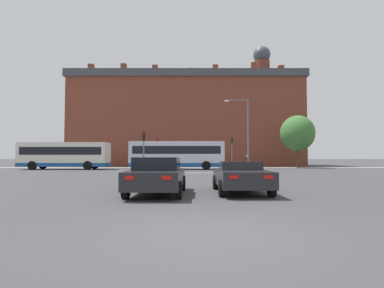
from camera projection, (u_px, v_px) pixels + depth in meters
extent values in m
plane|color=#3D3D3F|center=(210.00, 234.00, 5.72)|extent=(400.00, 400.00, 0.00)
cube|color=silver|center=(196.00, 173.00, 27.42)|extent=(7.68, 0.30, 0.01)
cube|color=gray|center=(195.00, 168.00, 41.25)|extent=(68.53, 2.50, 0.01)
cube|color=brown|center=(187.00, 125.00, 51.74)|extent=(37.22, 11.93, 13.93)
cube|color=#42444C|center=(187.00, 82.00, 52.07)|extent=(37.96, 12.41, 1.18)
cube|color=brown|center=(92.00, 70.00, 50.31)|extent=(0.90, 0.90, 1.92)
cube|color=brown|center=(124.00, 70.00, 50.10)|extent=(0.90, 0.90, 1.92)
cube|color=brown|center=(156.00, 71.00, 50.82)|extent=(0.90, 0.90, 1.92)
cube|color=brown|center=(191.00, 74.00, 52.63)|extent=(0.90, 0.90, 1.92)
cube|color=brown|center=(216.00, 71.00, 50.71)|extent=(0.90, 0.90, 1.92)
cube|color=brown|center=(254.00, 68.00, 49.40)|extent=(0.90, 0.90, 1.92)
cube|color=brown|center=(282.00, 71.00, 50.93)|extent=(0.90, 0.90, 1.92)
cylinder|color=brown|center=(263.00, 70.00, 52.13)|extent=(2.68, 2.68, 3.08)
sphere|color=#42444C|center=(262.00, 55.00, 52.24)|extent=(2.97, 2.97, 2.97)
cube|color=#232328|center=(158.00, 178.00, 11.89)|extent=(2.04, 4.43, 0.65)
cube|color=black|center=(158.00, 164.00, 11.88)|extent=(1.72, 2.01, 0.50)
cylinder|color=black|center=(141.00, 183.00, 13.26)|extent=(0.23, 0.64, 0.64)
cylinder|color=black|center=(183.00, 183.00, 13.22)|extent=(0.23, 0.64, 0.64)
cylinder|color=black|center=(126.00, 190.00, 10.55)|extent=(0.23, 0.64, 0.64)
cylinder|color=black|center=(179.00, 190.00, 10.50)|extent=(0.23, 0.64, 0.64)
cube|color=red|center=(130.00, 178.00, 9.71)|extent=(0.32, 0.06, 0.12)
cube|color=red|center=(167.00, 178.00, 9.68)|extent=(0.32, 0.06, 0.12)
cube|color=#232328|center=(241.00, 177.00, 12.40)|extent=(1.97, 4.25, 0.62)
cube|color=#232328|center=(241.00, 166.00, 12.52)|extent=(1.67, 1.29, 0.35)
cylinder|color=black|center=(216.00, 182.00, 13.69)|extent=(0.23, 0.64, 0.64)
cylinder|color=black|center=(257.00, 182.00, 13.70)|extent=(0.23, 0.64, 0.64)
cylinder|color=black|center=(223.00, 188.00, 11.07)|extent=(0.23, 0.64, 0.64)
cylinder|color=black|center=(272.00, 188.00, 11.08)|extent=(0.23, 0.64, 0.64)
cube|color=red|center=(235.00, 177.00, 10.27)|extent=(0.32, 0.05, 0.12)
cube|color=red|center=(269.00, 177.00, 10.27)|extent=(0.32, 0.05, 0.12)
cube|color=silver|center=(178.00, 154.00, 35.06)|extent=(10.91, 2.50, 2.92)
cube|color=#194C8E|center=(178.00, 165.00, 35.00)|extent=(10.93, 2.52, 0.44)
cube|color=black|center=(178.00, 150.00, 35.08)|extent=(10.04, 2.53, 0.90)
cylinder|color=black|center=(147.00, 166.00, 33.81)|extent=(1.00, 0.28, 1.00)
cylinder|color=black|center=(150.00, 165.00, 36.20)|extent=(1.00, 0.28, 1.00)
cylinder|color=black|center=(207.00, 166.00, 33.80)|extent=(1.00, 0.28, 1.00)
cylinder|color=black|center=(206.00, 165.00, 36.19)|extent=(1.00, 0.28, 1.00)
cube|color=silver|center=(66.00, 154.00, 35.31)|extent=(10.19, 2.56, 2.81)
cube|color=#194C8E|center=(65.00, 165.00, 35.26)|extent=(10.21, 2.58, 0.44)
cube|color=black|center=(66.00, 151.00, 35.33)|extent=(9.37, 2.59, 0.90)
cylinder|color=black|center=(33.00, 165.00, 34.04)|extent=(1.00, 0.28, 1.00)
cylinder|color=black|center=(44.00, 165.00, 36.49)|extent=(1.00, 0.28, 1.00)
cylinder|color=black|center=(89.00, 165.00, 34.02)|extent=(1.00, 0.28, 1.00)
cylinder|color=black|center=(96.00, 165.00, 36.48)|extent=(1.00, 0.28, 1.00)
cylinder|color=slate|center=(233.00, 156.00, 40.55)|extent=(0.12, 0.12, 3.24)
cube|color=black|center=(233.00, 141.00, 40.63)|extent=(0.26, 0.20, 0.80)
sphere|color=black|center=(233.00, 139.00, 40.51)|extent=(0.17, 0.17, 0.17)
sphere|color=black|center=(233.00, 141.00, 40.50)|extent=(0.17, 0.17, 0.17)
sphere|color=#1ED14C|center=(233.00, 143.00, 40.49)|extent=(0.17, 0.17, 0.17)
cylinder|color=slate|center=(158.00, 156.00, 40.93)|extent=(0.12, 0.12, 3.15)
cube|color=black|center=(158.00, 142.00, 41.02)|extent=(0.26, 0.20, 0.80)
sphere|color=red|center=(158.00, 140.00, 40.90)|extent=(0.17, 0.17, 0.17)
sphere|color=black|center=(158.00, 142.00, 40.89)|extent=(0.17, 0.17, 0.17)
sphere|color=black|center=(158.00, 144.00, 40.88)|extent=(0.17, 0.17, 0.17)
cylinder|color=slate|center=(144.00, 156.00, 28.15)|extent=(0.12, 0.12, 3.03)
cube|color=black|center=(144.00, 136.00, 28.23)|extent=(0.26, 0.20, 0.80)
sphere|color=red|center=(144.00, 133.00, 28.11)|extent=(0.17, 0.17, 0.17)
sphere|color=black|center=(144.00, 136.00, 28.10)|extent=(0.17, 0.17, 0.17)
sphere|color=black|center=(144.00, 139.00, 28.09)|extent=(0.17, 0.17, 0.17)
cylinder|color=slate|center=(249.00, 135.00, 30.30)|extent=(0.16, 0.16, 7.40)
cylinder|color=slate|center=(238.00, 100.00, 30.46)|extent=(2.15, 0.10, 0.10)
ellipsoid|color=#B2B2B7|center=(227.00, 101.00, 30.46)|extent=(0.50, 0.36, 0.22)
cylinder|color=black|center=(136.00, 164.00, 42.19)|extent=(0.13, 0.13, 0.83)
cylinder|color=black|center=(136.00, 164.00, 42.02)|extent=(0.13, 0.13, 0.83)
cube|color=#232328|center=(136.00, 159.00, 42.14)|extent=(0.23, 0.40, 0.66)
sphere|color=tan|center=(136.00, 156.00, 42.16)|extent=(0.25, 0.25, 0.25)
cylinder|color=#333851|center=(248.00, 165.00, 40.59)|extent=(0.13, 0.13, 0.82)
cylinder|color=#333851|center=(248.00, 165.00, 40.42)|extent=(0.13, 0.13, 0.82)
cube|color=#232328|center=(248.00, 159.00, 40.54)|extent=(0.28, 0.43, 0.65)
sphere|color=tan|center=(248.00, 156.00, 40.56)|extent=(0.24, 0.24, 0.24)
cylinder|color=black|center=(167.00, 164.00, 40.71)|extent=(0.13, 0.13, 0.89)
cylinder|color=black|center=(168.00, 164.00, 40.73)|extent=(0.13, 0.13, 0.89)
cube|color=tan|center=(168.00, 159.00, 40.75)|extent=(0.42, 0.27, 0.70)
sphere|color=tan|center=(168.00, 155.00, 40.77)|extent=(0.27, 0.27, 0.27)
cylinder|color=#4C3823|center=(299.00, 158.00, 40.55)|extent=(0.36, 0.36, 2.77)
ellipsoid|color=#3D7033|center=(298.00, 133.00, 40.69)|extent=(4.59, 4.59, 4.82)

